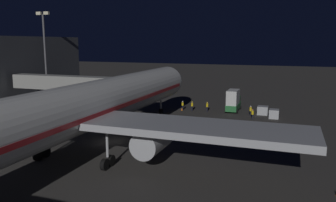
# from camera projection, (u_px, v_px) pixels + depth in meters

# --- Properties ---
(ground_plane) EXTENTS (320.00, 320.00, 0.00)m
(ground_plane) POSITION_uv_depth(u_px,v_px,m) (113.00, 141.00, 44.84)
(ground_plane) COLOR #383533
(airliner_at_gate) EXTENTS (48.78, 63.22, 18.95)m
(airliner_at_gate) POSITION_uv_depth(u_px,v_px,m) (76.00, 111.00, 36.64)
(airliner_at_gate) COLOR silver
(airliner_at_gate) RESTS_ON ground_plane
(jet_bridge) EXTENTS (24.61, 3.40, 7.26)m
(jet_bridge) POSITION_uv_depth(u_px,v_px,m) (81.00, 84.00, 59.60)
(jet_bridge) COLOR #9E9E99
(jet_bridge) RESTS_ON ground_plane
(apron_floodlight_mast) EXTENTS (2.90, 0.50, 18.86)m
(apron_floodlight_mast) POSITION_uv_depth(u_px,v_px,m) (45.00, 52.00, 68.70)
(apron_floodlight_mast) COLOR #59595E
(apron_floodlight_mast) RESTS_ON ground_plane
(catering_truck) EXTENTS (2.36, 5.94, 4.12)m
(catering_truck) POSITION_uv_depth(u_px,v_px,m) (233.00, 101.00, 64.14)
(catering_truck) COLOR #287038
(catering_truck) RESTS_ON ground_plane
(baggage_container_near_belt) EXTENTS (1.61, 1.89, 1.53)m
(baggage_container_near_belt) POSITION_uv_depth(u_px,v_px,m) (274.00, 114.00, 58.41)
(baggage_container_near_belt) COLOR #B7BABF
(baggage_container_near_belt) RESTS_ON ground_plane
(baggage_container_far_row) EXTENTS (1.84, 1.81, 1.52)m
(baggage_container_far_row) POSITION_uv_depth(u_px,v_px,m) (263.00, 110.00, 61.39)
(baggage_container_far_row) COLOR #B7BABF
(baggage_container_far_row) RESTS_ON ground_plane
(ground_crew_near_nose_gear) EXTENTS (0.40, 0.40, 1.75)m
(ground_crew_near_nose_gear) POSITION_uv_depth(u_px,v_px,m) (253.00, 114.00, 57.63)
(ground_crew_near_nose_gear) COLOR black
(ground_crew_near_nose_gear) RESTS_ON ground_plane
(ground_crew_by_belt_loader) EXTENTS (0.40, 0.40, 1.83)m
(ground_crew_by_belt_loader) POSITION_uv_depth(u_px,v_px,m) (251.00, 110.00, 60.19)
(ground_crew_by_belt_loader) COLOR black
(ground_crew_by_belt_loader) RESTS_ON ground_plane
(ground_crew_marshaller_fwd) EXTENTS (0.40, 0.40, 1.89)m
(ground_crew_marshaller_fwd) POSITION_uv_depth(u_px,v_px,m) (207.00, 106.00, 63.80)
(ground_crew_marshaller_fwd) COLOR black
(ground_crew_marshaller_fwd) RESTS_ON ground_plane
(ground_crew_under_port_wing) EXTENTS (0.40, 0.40, 1.87)m
(ground_crew_under_port_wing) POSITION_uv_depth(u_px,v_px,m) (192.00, 106.00, 64.51)
(ground_crew_under_port_wing) COLOR black
(ground_crew_under_port_wing) RESTS_ON ground_plane
(ground_crew_by_tug) EXTENTS (0.40, 0.40, 1.80)m
(ground_crew_by_tug) POSITION_uv_depth(u_px,v_px,m) (183.00, 105.00, 65.17)
(ground_crew_by_tug) COLOR black
(ground_crew_by_tug) RESTS_ON ground_plane
(traffic_cone_nose_port) EXTENTS (0.36, 0.36, 0.55)m
(traffic_cone_nose_port) POSITION_uv_depth(u_px,v_px,m) (182.00, 109.00, 65.21)
(traffic_cone_nose_port) COLOR orange
(traffic_cone_nose_port) RESTS_ON ground_plane
(traffic_cone_nose_starboard) EXTENTS (0.36, 0.36, 0.55)m
(traffic_cone_nose_starboard) POSITION_uv_depth(u_px,v_px,m) (161.00, 107.00, 66.69)
(traffic_cone_nose_starboard) COLOR orange
(traffic_cone_nose_starboard) RESTS_ON ground_plane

